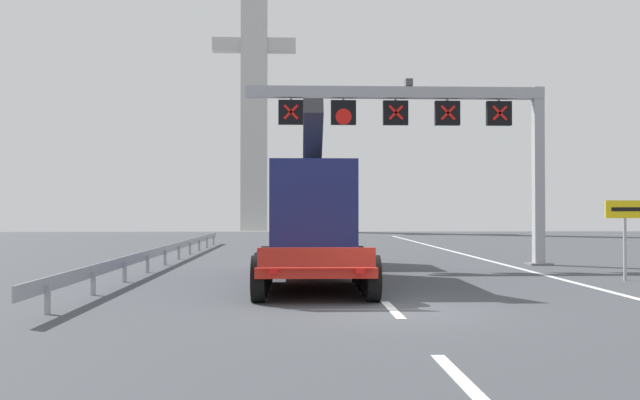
{
  "coord_description": "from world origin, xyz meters",
  "views": [
    {
      "loc": [
        -2.13,
        -14.78,
        2.14
      ],
      "look_at": [
        -1.24,
        9.78,
        2.54
      ],
      "focal_mm": 38.41,
      "sensor_mm": 36.0,
      "label": 1
    }
  ],
  "objects_px": {
    "heavy_haul_truck_red": "(311,215)",
    "bridge_pylon_distant": "(254,78)",
    "exit_sign_yellow": "(625,221)",
    "overhead_lane_gantry": "(432,120)"
  },
  "relations": [
    {
      "from": "exit_sign_yellow",
      "to": "heavy_haul_truck_red",
      "type": "bearing_deg",
      "value": 163.58
    },
    {
      "from": "overhead_lane_gantry",
      "to": "heavy_haul_truck_red",
      "type": "relative_size",
      "value": 0.86
    },
    {
      "from": "heavy_haul_truck_red",
      "to": "exit_sign_yellow",
      "type": "distance_m",
      "value": 10.03
    },
    {
      "from": "bridge_pylon_distant",
      "to": "exit_sign_yellow",
      "type": "bearing_deg",
      "value": -74.73
    },
    {
      "from": "heavy_haul_truck_red",
      "to": "bridge_pylon_distant",
      "type": "relative_size",
      "value": 0.43
    },
    {
      "from": "exit_sign_yellow",
      "to": "bridge_pylon_distant",
      "type": "height_order",
      "value": "bridge_pylon_distant"
    },
    {
      "from": "heavy_haul_truck_red",
      "to": "bridge_pylon_distant",
      "type": "distance_m",
      "value": 52.99
    },
    {
      "from": "overhead_lane_gantry",
      "to": "exit_sign_yellow",
      "type": "bearing_deg",
      "value": -52.67
    },
    {
      "from": "exit_sign_yellow",
      "to": "overhead_lane_gantry",
      "type": "bearing_deg",
      "value": 127.33
    },
    {
      "from": "heavy_haul_truck_red",
      "to": "exit_sign_yellow",
      "type": "relative_size",
      "value": 5.7
    }
  ]
}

